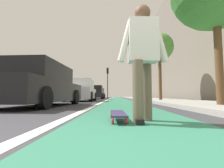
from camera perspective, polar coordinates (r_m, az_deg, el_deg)
ground_plane at (r=10.85m, az=2.89°, el=-6.13°), size 80.00×80.00×0.00m
bike_lane_paint at (r=24.85m, az=2.08°, el=-5.07°), size 56.00×1.80×0.00m
lane_stripe_white at (r=20.86m, az=-0.70°, el=-5.23°), size 52.00×0.16×0.01m
sidewalk_curb at (r=19.14m, az=11.53°, el=-5.07°), size 52.00×3.20×0.11m
building_facade at (r=24.28m, az=16.38°, el=8.88°), size 40.00×1.20×11.61m
skateboard at (r=2.37m, az=2.12°, el=-10.57°), size 0.85×0.24×0.11m
skater_person at (r=2.31m, az=10.84°, el=10.42°), size 0.47×0.72×1.64m
parked_car_near at (r=6.20m, az=-24.01°, el=-0.70°), size 4.56×1.99×1.47m
parked_car_mid at (r=11.37m, az=-10.94°, el=-2.43°), size 4.24×2.02×1.47m
parked_car_far at (r=18.17m, az=-6.20°, el=-3.08°), size 4.36×2.10×1.49m
parked_car_end at (r=24.74m, az=-4.76°, el=-3.40°), size 4.32×2.04×1.49m
traffic_light at (r=22.43m, az=-1.58°, el=2.40°), size 0.33×0.28×4.28m
street_tree_mid at (r=11.57m, az=16.47°, el=12.25°), size 1.85×1.85×4.58m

